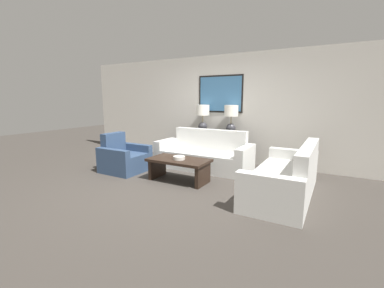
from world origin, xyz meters
name	(u,v)px	position (x,y,z in m)	size (l,w,h in m)	color
ground_plane	(168,186)	(0.00, 0.00, 0.00)	(20.00, 20.00, 0.00)	#3D3833
back_wall	(221,109)	(0.00, 2.39, 1.33)	(8.45, 0.12, 2.65)	beige
console_table	(216,148)	(0.00, 2.13, 0.37)	(1.32, 0.36, 0.74)	black
table_lamp_left	(203,116)	(-0.38, 2.13, 1.16)	(0.33, 0.33, 0.69)	#333338
table_lamp_right	(231,117)	(0.38, 2.13, 1.16)	(0.33, 0.33, 0.69)	#333338
couch_by_back_wall	(204,156)	(0.00, 1.48, 0.29)	(2.16, 0.89, 0.87)	silver
couch_by_side	(286,179)	(1.95, 0.60, 0.29)	(0.89, 2.16, 0.87)	silver
coffee_table	(179,165)	(0.01, 0.38, 0.32)	(1.17, 0.63, 0.44)	black
decorative_bowl	(179,158)	(0.04, 0.34, 0.47)	(0.23, 0.23, 0.06)	beige
armchair_near_back_wall	(124,159)	(-1.43, 0.37, 0.28)	(0.85, 0.86, 0.83)	navy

